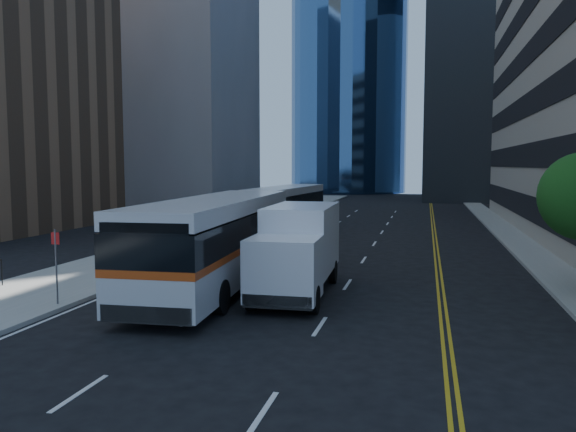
% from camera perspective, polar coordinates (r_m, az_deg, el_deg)
% --- Properties ---
extents(ground, '(160.00, 160.00, 0.00)m').
position_cam_1_polar(ground, '(15.20, -0.07, -13.08)').
color(ground, black).
rests_on(ground, ground).
extents(sidewalk_west, '(5.00, 90.00, 0.15)m').
position_cam_1_polar(sidewalk_west, '(41.69, -5.84, -1.27)').
color(sidewalk_west, gray).
rests_on(sidewalk_west, ground).
extents(sidewalk_east, '(2.00, 90.00, 0.15)m').
position_cam_1_polar(sidewalk_east, '(39.67, 21.75, -1.95)').
color(sidewalk_east, gray).
rests_on(sidewalk_east, ground).
extents(midrise_west, '(18.00, 18.00, 35.00)m').
position_cam_1_polar(midrise_west, '(74.22, -11.90, 14.99)').
color(midrise_west, gray).
rests_on(midrise_west, ground).
extents(bus_front, '(3.75, 13.62, 3.47)m').
position_cam_1_polar(bus_front, '(22.19, -7.12, -2.27)').
color(bus_front, silver).
rests_on(bus_front, ground).
extents(bus_rear, '(3.43, 12.38, 3.16)m').
position_cam_1_polar(bus_rear, '(41.67, -0.19, 1.02)').
color(bus_rear, silver).
rests_on(bus_rear, ground).
extents(box_truck, '(2.57, 6.84, 3.23)m').
position_cam_1_polar(box_truck, '(20.67, 0.99, -3.31)').
color(box_truck, white).
rests_on(box_truck, ground).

